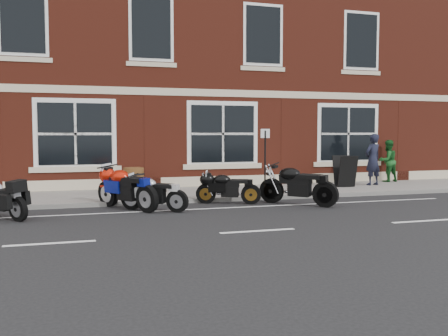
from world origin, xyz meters
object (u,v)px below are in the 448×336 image
(moto_sport_red, at_px, (127,187))
(pedestrian_left, at_px, (373,160))
(moto_sport_black, at_px, (227,187))
(pedestrian_right, at_px, (388,161))
(moto_sport_silver, at_px, (153,192))
(a_board_sign, at_px, (345,171))
(parking_sign, at_px, (265,156))
(barrel_planter, at_px, (134,179))
(moto_naked_black, at_px, (297,183))
(moto_touring_silver, at_px, (0,197))

(moto_sport_red, relative_size, pedestrian_left, 1.09)
(moto_sport_black, bearing_deg, pedestrian_left, -46.33)
(moto_sport_black, xyz_separation_m, pedestrian_right, (7.47, 3.18, 0.45))
(moto_sport_silver, height_order, a_board_sign, a_board_sign)
(pedestrian_left, bearing_deg, parking_sign, -1.89)
(moto_sport_red, height_order, moto_sport_silver, moto_sport_red)
(pedestrian_left, xyz_separation_m, barrel_planter, (-8.48, 0.54, -0.54))
(pedestrian_right, height_order, barrel_planter, pedestrian_right)
(moto_sport_red, xyz_separation_m, pedestrian_right, (10.29, 3.40, 0.33))
(moto_naked_black, height_order, a_board_sign, a_board_sign)
(moto_naked_black, height_order, pedestrian_right, pedestrian_right)
(a_board_sign, bearing_deg, parking_sign, -164.98)
(moto_touring_silver, distance_m, pedestrian_left, 12.36)
(pedestrian_right, height_order, parking_sign, parking_sign)
(a_board_sign, distance_m, barrel_planter, 7.25)
(moto_sport_black, height_order, barrel_planter, barrel_planter)
(moto_naked_black, height_order, barrel_planter, moto_naked_black)
(a_board_sign, bearing_deg, moto_sport_silver, -157.16)
(moto_sport_silver, bearing_deg, moto_touring_silver, 128.27)
(pedestrian_right, distance_m, parking_sign, 6.16)
(moto_sport_silver, bearing_deg, moto_sport_red, 89.16)
(pedestrian_right, bearing_deg, moto_touring_silver, 11.78)
(moto_sport_red, height_order, parking_sign, parking_sign)
(moto_sport_red, relative_size, moto_naked_black, 1.10)
(parking_sign, bearing_deg, pedestrian_left, 31.87)
(parking_sign, bearing_deg, moto_sport_black, -123.12)
(moto_sport_red, height_order, pedestrian_right, pedestrian_right)
(moto_touring_silver, height_order, parking_sign, parking_sign)
(barrel_planter, bearing_deg, a_board_sign, -6.21)
(moto_sport_black, distance_m, pedestrian_left, 6.61)
(parking_sign, bearing_deg, barrel_planter, 178.16)
(moto_touring_silver, relative_size, pedestrian_left, 0.83)
(moto_sport_silver, distance_m, barrel_planter, 3.47)
(pedestrian_left, xyz_separation_m, pedestrian_right, (1.28, 0.94, -0.12))
(pedestrian_left, bearing_deg, pedestrian_right, -158.21)
(moto_sport_silver, xyz_separation_m, pedestrian_left, (8.38, 2.94, 0.56))
(moto_touring_silver, xyz_separation_m, parking_sign, (7.42, 2.05, 0.77))
(moto_naked_black, xyz_separation_m, pedestrian_left, (4.40, 3.02, 0.45))
(pedestrian_left, bearing_deg, moto_sport_black, 5.71)
(a_board_sign, bearing_deg, moto_sport_black, -155.72)
(moto_touring_silver, height_order, pedestrian_right, pedestrian_right)
(pedestrian_right, bearing_deg, a_board_sign, 19.92)
(pedestrian_left, distance_m, a_board_sign, 1.35)
(pedestrian_right, bearing_deg, moto_sport_red, 13.34)
(moto_touring_silver, xyz_separation_m, pedestrian_right, (13.26, 3.98, 0.42))
(moto_sport_red, height_order, barrel_planter, moto_sport_red)
(moto_sport_silver, bearing_deg, parking_sign, -26.69)
(barrel_planter, bearing_deg, pedestrian_left, -3.62)
(moto_naked_black, xyz_separation_m, a_board_sign, (3.13, 2.77, 0.07))
(moto_sport_black, distance_m, pedestrian_right, 8.13)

